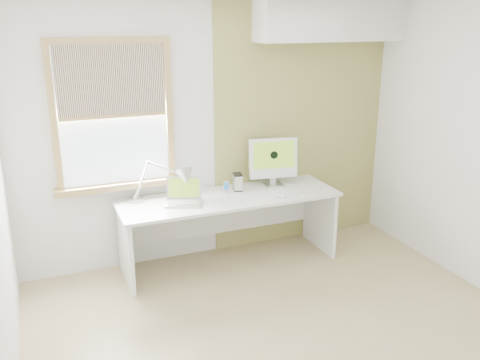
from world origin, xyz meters
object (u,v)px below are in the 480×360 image
desk_lamp (176,180)px  laptop (184,196)px  desk (227,213)px  imac (273,159)px  external_drive (238,182)px

desk_lamp → laptop: desk_lamp is taller
desk → imac: 0.74m
desk_lamp → external_drive: bearing=5.0°
desk → imac: size_ratio=4.25×
desk → external_drive: bearing=30.7°
desk_lamp → external_drive: 0.68m
laptop → external_drive: bearing=13.2°
desk → laptop: bearing=-173.3°
external_drive → laptop: bearing=-166.8°
desk → external_drive: external_drive is taller
desk_lamp → external_drive: size_ratio=3.86×
desk → desk_lamp: (-0.51, 0.03, 0.40)m
desk_lamp → external_drive: (0.66, 0.06, -0.12)m
desk → desk_lamp: desk_lamp is taller
external_drive → desk_lamp: bearing=-175.0°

